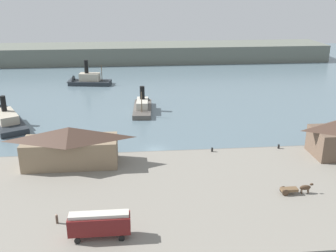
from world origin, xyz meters
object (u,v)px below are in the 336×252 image
object	(u,v)px
mooring_post_east	(212,150)
ferry_departing_north	(5,118)
pedestrian_by_tram	(57,219)
horse_cart	(296,189)
ferry_outer_harbor	(143,105)
street_tram	(99,223)
mooring_post_center_east	(279,146)
ferry_approaching_west	(85,81)
ferry_shed_west_terminal	(70,146)

from	to	relation	value
mooring_post_east	ferry_departing_north	distance (m)	58.54
pedestrian_by_tram	mooring_post_east	distance (m)	38.05
horse_cart	ferry_outer_harbor	bearing A→B (deg)	113.95
mooring_post_east	ferry_departing_north	xyz separation A→B (m)	(-51.69, 27.48, -0.36)
street_tram	mooring_post_center_east	size ratio (longest dim) A/B	9.78
street_tram	ferry_departing_north	bearing A→B (deg)	117.62
mooring_post_east	ferry_approaching_west	bearing A→B (deg)	116.48
street_tram	horse_cart	bearing A→B (deg)	16.16
horse_cart	mooring_post_center_east	size ratio (longest dim) A/B	6.40
mooring_post_east	ferry_departing_north	bearing A→B (deg)	152.01
street_tram	horse_cart	size ratio (longest dim) A/B	1.53
pedestrian_by_tram	mooring_post_east	bearing A→B (deg)	40.37
pedestrian_by_tram	ferry_departing_north	bearing A→B (deg)	113.54
street_tram	ferry_departing_north	size ratio (longest dim) A/B	0.40
horse_cart	ferry_departing_north	world-z (taller)	ferry_departing_north
ferry_departing_north	pedestrian_by_tram	bearing A→B (deg)	-66.46
ferry_shed_west_terminal	pedestrian_by_tram	bearing A→B (deg)	-88.47
ferry_outer_harbor	street_tram	bearing A→B (deg)	-97.26
street_tram	mooring_post_center_east	world-z (taller)	street_tram
mooring_post_center_east	ferry_outer_harbor	distance (m)	46.08
ferry_shed_west_terminal	pedestrian_by_tram	size ratio (longest dim) A/B	11.85
pedestrian_by_tram	ferry_approaching_west	xyz separation A→B (m)	(-5.48, 93.82, -0.39)
ferry_shed_west_terminal	ferry_approaching_west	world-z (taller)	ferry_approaching_west
ferry_shed_west_terminal	street_tram	bearing A→B (deg)	-73.72
horse_cart	mooring_post_center_east	world-z (taller)	horse_cart
ferry_outer_harbor	horse_cart	bearing A→B (deg)	-66.05
street_tram	ferry_outer_harbor	size ratio (longest dim) A/B	0.48
ferry_shed_west_terminal	mooring_post_east	distance (m)	30.00
ferry_shed_west_terminal	mooring_post_east	size ratio (longest dim) A/B	20.91
mooring_post_east	ferry_outer_harbor	size ratio (longest dim) A/B	0.05
ferry_shed_west_terminal	mooring_post_east	xyz separation A→B (m)	(29.55, 3.73, -3.63)
pedestrian_by_tram	ferry_departing_north	size ratio (longest dim) A/B	0.07
ferry_outer_harbor	ferry_departing_north	size ratio (longest dim) A/B	0.84
ferry_shed_west_terminal	horse_cart	xyz separation A→B (m)	(40.32, -15.61, -3.15)
ferry_shed_west_terminal	mooring_post_center_east	world-z (taller)	ferry_shed_west_terminal
pedestrian_by_tram	ferry_outer_harbor	bearing A→B (deg)	76.07
mooring_post_east	ferry_departing_north	size ratio (longest dim) A/B	0.04
ferry_shed_west_terminal	ferry_departing_north	world-z (taller)	ferry_shed_west_terminal
mooring_post_center_east	ferry_approaching_west	bearing A→B (deg)	125.75
ferry_approaching_west	pedestrian_by_tram	bearing A→B (deg)	-86.66
mooring_post_center_east	ferry_shed_west_terminal	bearing A→B (deg)	-174.74
horse_cart	ferry_approaching_west	distance (m)	99.41
street_tram	pedestrian_by_tram	world-z (taller)	street_tram
ferry_departing_north	ferry_shed_west_terminal	bearing A→B (deg)	-54.64
mooring_post_center_east	horse_cart	bearing A→B (deg)	-102.28
street_tram	ferry_approaching_west	xyz separation A→B (m)	(-12.27, 98.07, -2.05)
mooring_post_east	street_tram	bearing A→B (deg)	-127.53
pedestrian_by_tram	ferry_outer_harbor	world-z (taller)	ferry_outer_harbor
ferry_shed_west_terminal	ferry_departing_north	distance (m)	38.48
ferry_shed_west_terminal	mooring_post_center_east	xyz separation A→B (m)	(44.61, 4.10, -3.63)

